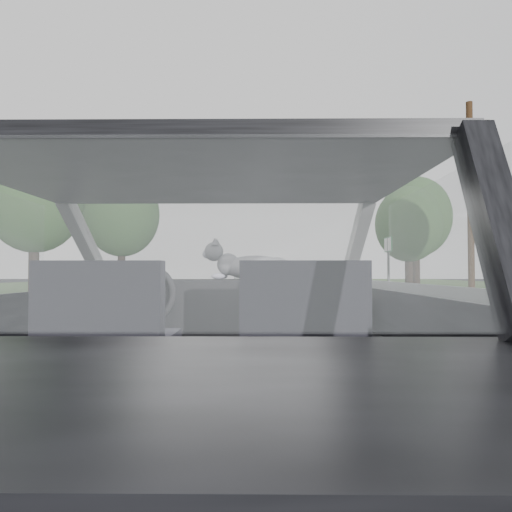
{
  "coord_description": "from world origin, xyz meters",
  "views": [
    {
      "loc": [
        0.23,
        -2.33,
        1.05
      ],
      "look_at": [
        0.2,
        0.58,
        1.14
      ],
      "focal_mm": 35.0,
      "sensor_mm": 36.0,
      "label": 1
    }
  ],
  "objects_px": {
    "other_car": "(252,279)",
    "highway_sign": "(388,268)",
    "subject_car": "(211,341)",
    "utility_pole": "(470,199)",
    "cat": "(255,266)"
  },
  "relations": [
    {
      "from": "other_car",
      "to": "highway_sign",
      "type": "xyz_separation_m",
      "value": [
        5.41,
        -4.83,
        0.5
      ]
    },
    {
      "from": "other_car",
      "to": "highway_sign",
      "type": "bearing_deg",
      "value": -49.31
    },
    {
      "from": "subject_car",
      "to": "utility_pole",
      "type": "xyz_separation_m",
      "value": [
        8.53,
        17.43,
        3.19
      ]
    },
    {
      "from": "highway_sign",
      "to": "utility_pole",
      "type": "distance_m",
      "value": 4.32
    },
    {
      "from": "highway_sign",
      "to": "utility_pole",
      "type": "height_order",
      "value": "utility_pole"
    },
    {
      "from": "other_car",
      "to": "utility_pole",
      "type": "relative_size",
      "value": 0.54
    },
    {
      "from": "cat",
      "to": "utility_pole",
      "type": "relative_size",
      "value": 0.07
    },
    {
      "from": "utility_pole",
      "to": "cat",
      "type": "bearing_deg",
      "value": -116.45
    },
    {
      "from": "other_car",
      "to": "utility_pole",
      "type": "distance_m",
      "value": 10.36
    },
    {
      "from": "highway_sign",
      "to": "utility_pole",
      "type": "bearing_deg",
      "value": 3.67
    },
    {
      "from": "subject_car",
      "to": "other_car",
      "type": "relative_size",
      "value": 0.94
    },
    {
      "from": "other_car",
      "to": "utility_pole",
      "type": "height_order",
      "value": "utility_pole"
    },
    {
      "from": "other_car",
      "to": "highway_sign",
      "type": "distance_m",
      "value": 7.27
    },
    {
      "from": "utility_pole",
      "to": "other_car",
      "type": "bearing_deg",
      "value": 152.75
    },
    {
      "from": "subject_car",
      "to": "utility_pole",
      "type": "relative_size",
      "value": 0.51
    }
  ]
}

